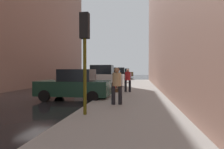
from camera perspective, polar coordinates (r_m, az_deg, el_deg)
ground_plane at (r=12.52m, az=-22.19°, el=-6.69°), size 120.00×120.00×0.00m
sidewalk at (r=10.74m, az=6.65°, el=-7.50°), size 4.00×40.00×0.15m
parked_dark_green_sedan at (r=10.57m, az=-12.04°, el=-3.45°), size 4.22×2.09×1.79m
parked_white_van at (r=17.24m, az=-3.72°, el=-0.98°), size 4.60×2.07×2.25m
parked_gray_coupe at (r=23.74m, az=-0.23°, el=-0.80°), size 4.26×2.16×1.79m
parked_black_suv at (r=30.86m, az=1.89°, el=0.03°), size 4.62×2.10×2.25m
parked_red_hatchback at (r=37.71m, az=3.17°, el=-0.02°), size 4.20×2.07×1.79m
parked_bronze_suv at (r=44.86m, az=4.08°, el=0.42°), size 4.60×2.06×2.25m
fire_hydrant at (r=14.19m, az=0.92°, el=-3.63°), size 0.42×0.22×0.70m
traffic_light at (r=6.36m, az=-8.88°, el=10.70°), size 0.32×0.32×3.60m
pedestrian_in_tan_coat at (r=8.07m, az=1.57°, el=-3.06°), size 0.53×0.48×1.71m
pedestrian_in_red_jacket at (r=12.90m, az=5.15°, el=-1.43°), size 0.52×0.47×1.71m
duffel_bag at (r=12.74m, az=1.46°, el=-5.14°), size 0.32×0.44×0.28m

